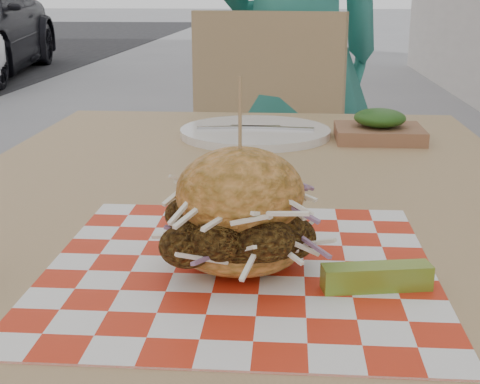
{
  "coord_description": "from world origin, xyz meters",
  "views": [
    {
      "loc": [
        0.35,
        -0.63,
        1.0
      ],
      "look_at": [
        0.31,
        -0.05,
        0.82
      ],
      "focal_mm": 50.0,
      "sensor_mm": 36.0,
      "label": 1
    }
  ],
  "objects_px": {
    "diner": "(293,52)",
    "patio_chair": "(274,167)",
    "patio_table": "(241,251)",
    "sandwich": "(240,217)"
  },
  "relations": [
    {
      "from": "diner",
      "to": "patio_chair",
      "type": "relative_size",
      "value": 1.75
    },
    {
      "from": "diner",
      "to": "patio_chair",
      "type": "xyz_separation_m",
      "value": [
        -0.05,
        -0.21,
        -0.28
      ]
    },
    {
      "from": "patio_table",
      "to": "sandwich",
      "type": "bearing_deg",
      "value": -86.14
    },
    {
      "from": "diner",
      "to": "patio_chair",
      "type": "distance_m",
      "value": 0.36
    },
    {
      "from": "diner",
      "to": "sandwich",
      "type": "height_order",
      "value": "diner"
    },
    {
      "from": "diner",
      "to": "sandwich",
      "type": "bearing_deg",
      "value": 63.11
    },
    {
      "from": "patio_table",
      "to": "sandwich",
      "type": "relative_size",
      "value": 6.75
    },
    {
      "from": "patio_table",
      "to": "patio_chair",
      "type": "xyz_separation_m",
      "value": [
        0.02,
        0.9,
        -0.12
      ]
    },
    {
      "from": "diner",
      "to": "patio_table",
      "type": "xyz_separation_m",
      "value": [
        -0.07,
        -1.12,
        -0.16
      ]
    },
    {
      "from": "sandwich",
      "to": "diner",
      "type": "bearing_deg",
      "value": 87.79
    }
  ]
}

